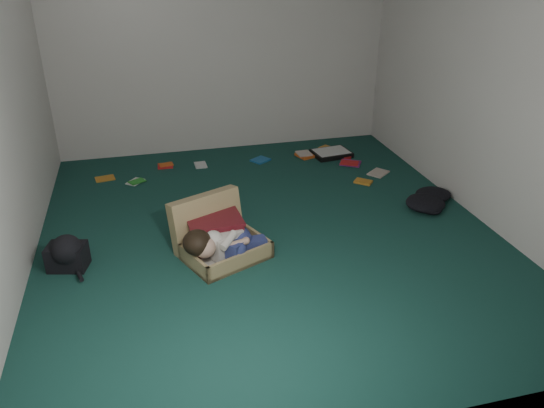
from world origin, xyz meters
name	(u,v)px	position (x,y,z in m)	size (l,w,h in m)	color
floor	(268,231)	(0.00, 0.00, 0.00)	(4.50, 4.50, 0.00)	#164139
wall_back	(222,43)	(0.00, 2.25, 1.30)	(4.50, 4.50, 0.00)	silver
wall_front	(391,217)	(0.00, -2.25, 1.30)	(4.50, 4.50, 0.00)	silver
wall_right	(487,76)	(2.00, 0.00, 1.30)	(4.50, 4.50, 0.00)	silver
suitcase	(218,237)	(-0.49, -0.24, 0.14)	(0.84, 0.83, 0.47)	tan
person	(224,243)	(-0.47, -0.41, 0.18)	(0.71, 0.38, 0.29)	silver
maroon_bin	(215,234)	(-0.51, -0.21, 0.16)	(0.47, 0.39, 0.31)	#5C121A
backpack	(67,256)	(-1.70, -0.18, 0.11)	(0.37, 0.30, 0.22)	black
clothing_pile	(431,198)	(1.70, 0.13, 0.07)	(0.44, 0.36, 0.14)	black
paper_tray	(331,153)	(1.21, 1.65, 0.03)	(0.48, 0.39, 0.06)	black
book_scatter	(268,166)	(0.37, 1.49, 0.01)	(3.18, 1.27, 0.02)	orange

